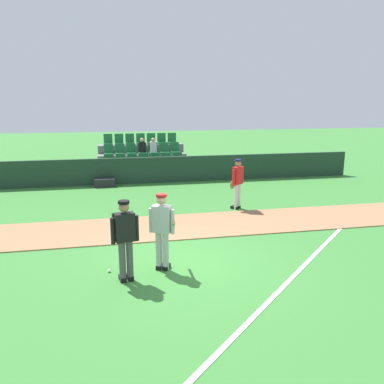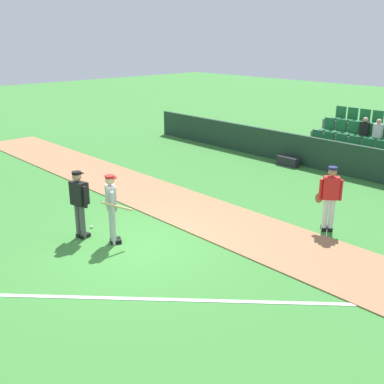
{
  "view_description": "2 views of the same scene",
  "coord_description": "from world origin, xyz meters",
  "px_view_note": "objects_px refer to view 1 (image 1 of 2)",
  "views": [
    {
      "loc": [
        -1.52,
        -8.57,
        3.75
      ],
      "look_at": [
        0.66,
        2.04,
        1.21
      ],
      "focal_mm": 36.98,
      "sensor_mm": 36.0,
      "label": 1
    },
    {
      "loc": [
        8.63,
        -6.13,
        4.93
      ],
      "look_at": [
        0.16,
        1.76,
        1.03
      ],
      "focal_mm": 43.7,
      "sensor_mm": 36.0,
      "label": 2
    }
  ],
  "objects_px": {
    "batter_grey_jersey": "(162,229)",
    "equipment_bag": "(105,183)",
    "runner_red_jersey": "(237,182)",
    "umpire_home_plate": "(125,236)",
    "baseball": "(109,271)"
  },
  "relations": [
    {
      "from": "batter_grey_jersey",
      "to": "equipment_bag",
      "type": "relative_size",
      "value": 1.96
    },
    {
      "from": "runner_red_jersey",
      "to": "equipment_bag",
      "type": "height_order",
      "value": "runner_red_jersey"
    },
    {
      "from": "baseball",
      "to": "equipment_bag",
      "type": "xyz_separation_m",
      "value": [
        -0.18,
        9.08,
        0.14
      ]
    },
    {
      "from": "batter_grey_jersey",
      "to": "umpire_home_plate",
      "type": "distance_m",
      "value": 0.92
    },
    {
      "from": "batter_grey_jersey",
      "to": "umpire_home_plate",
      "type": "xyz_separation_m",
      "value": [
        -0.83,
        -0.4,
        0.03
      ]
    },
    {
      "from": "batter_grey_jersey",
      "to": "baseball",
      "type": "bearing_deg",
      "value": 175.44
    },
    {
      "from": "runner_red_jersey",
      "to": "umpire_home_plate",
      "type": "bearing_deg",
      "value": -129.19
    },
    {
      "from": "batter_grey_jersey",
      "to": "umpire_home_plate",
      "type": "height_order",
      "value": "same"
    },
    {
      "from": "runner_red_jersey",
      "to": "baseball",
      "type": "distance_m",
      "value": 6.33
    },
    {
      "from": "batter_grey_jersey",
      "to": "runner_red_jersey",
      "type": "height_order",
      "value": "same"
    },
    {
      "from": "baseball",
      "to": "runner_red_jersey",
      "type": "bearing_deg",
      "value": 45.34
    },
    {
      "from": "umpire_home_plate",
      "to": "baseball",
      "type": "relative_size",
      "value": 23.78
    },
    {
      "from": "equipment_bag",
      "to": "batter_grey_jersey",
      "type": "bearing_deg",
      "value": -81.5
    },
    {
      "from": "baseball",
      "to": "equipment_bag",
      "type": "distance_m",
      "value": 9.08
    },
    {
      "from": "batter_grey_jersey",
      "to": "equipment_bag",
      "type": "bearing_deg",
      "value": 98.5
    }
  ]
}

